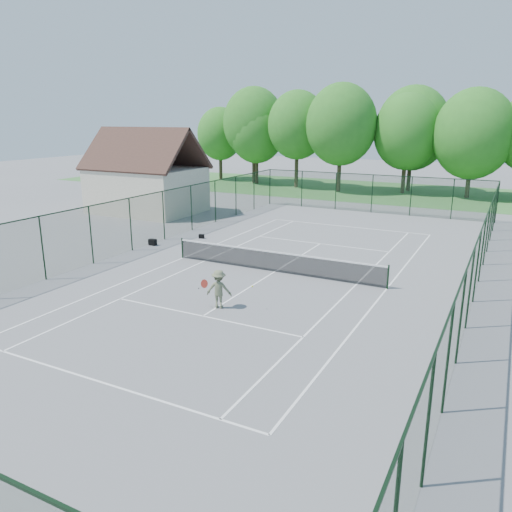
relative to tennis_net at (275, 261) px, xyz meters
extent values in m
plane|color=gray|center=(0.00, 0.00, -0.58)|extent=(140.00, 140.00, 0.00)
cube|color=#407D39|center=(0.00, 30.00, -0.57)|extent=(80.00, 16.00, 0.01)
cube|color=white|center=(0.00, 11.88, -0.57)|extent=(10.97, 0.08, 0.01)
cube|color=white|center=(0.00, -11.88, -0.57)|extent=(10.97, 0.08, 0.01)
cube|color=white|center=(0.00, 6.40, -0.57)|extent=(8.23, 0.08, 0.01)
cube|color=white|center=(0.00, -6.40, -0.57)|extent=(8.23, 0.08, 0.01)
cube|color=white|center=(5.49, 0.00, -0.57)|extent=(0.08, 23.77, 0.01)
cube|color=white|center=(-5.49, 0.00, -0.57)|extent=(0.08, 23.77, 0.01)
cube|color=white|center=(4.12, 0.00, -0.57)|extent=(0.08, 23.77, 0.01)
cube|color=white|center=(-4.12, 0.00, -0.57)|extent=(0.08, 23.77, 0.01)
cube|color=white|center=(0.00, 0.00, -0.57)|extent=(0.08, 12.80, 0.01)
cylinder|color=black|center=(-5.50, 0.00, -0.03)|extent=(0.08, 0.08, 1.10)
cylinder|color=black|center=(5.50, 0.00, -0.03)|extent=(0.08, 0.08, 1.10)
cube|color=black|center=(0.00, 0.00, -0.08)|extent=(11.00, 0.02, 0.96)
cube|color=white|center=(0.00, 0.00, 0.42)|extent=(11.00, 0.05, 0.07)
cube|color=#18331D|center=(0.00, 18.00, 0.92)|extent=(18.00, 0.02, 3.00)
cube|color=#18331D|center=(9.00, 0.00, 0.92)|extent=(0.02, 36.00, 3.00)
cube|color=#18331D|center=(-9.00, 0.00, 0.92)|extent=(0.02, 36.00, 3.00)
cube|color=black|center=(0.00, 18.00, 2.42)|extent=(18.00, 0.05, 0.05)
cube|color=black|center=(9.00, 0.00, 2.42)|extent=(0.05, 36.00, 0.05)
cube|color=black|center=(-9.00, 0.00, 2.42)|extent=(0.05, 36.00, 0.05)
cube|color=beige|center=(-16.00, 10.00, 1.17)|extent=(8.00, 6.00, 3.50)
cube|color=#472D24|center=(-16.00, 11.50, 4.42)|extent=(8.60, 3.27, 3.27)
cube|color=#472D24|center=(-16.00, 8.50, 4.42)|extent=(8.60, 3.27, 3.27)
cylinder|color=#3E3121|center=(-16.50, 30.00, 1.52)|extent=(0.40, 0.40, 4.20)
ellipsoid|color=#328126|center=(-16.50, 30.00, 5.42)|extent=(6.40, 6.40, 7.40)
cylinder|color=#3E3121|center=(0.00, 30.00, 1.52)|extent=(0.40, 0.40, 4.20)
ellipsoid|color=#328126|center=(0.00, 30.00, 5.42)|extent=(6.40, 6.40, 7.40)
cube|color=black|center=(-8.71, 1.47, -0.39)|extent=(0.46, 0.28, 0.37)
cube|color=black|center=(-7.11, 4.28, -0.45)|extent=(0.38, 0.30, 0.26)
imported|color=#646A4B|center=(0.09, -5.35, 0.20)|extent=(1.14, 0.86, 1.56)
sphere|color=yellow|center=(1.37, -4.95, 0.40)|extent=(0.07, 0.07, 0.07)
camera|label=1|loc=(9.94, -21.18, 6.71)|focal=35.00mm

